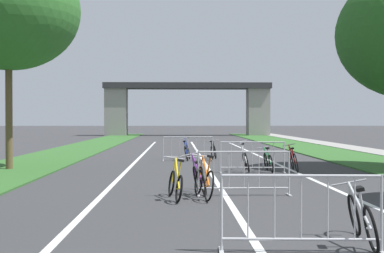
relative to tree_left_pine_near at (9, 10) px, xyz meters
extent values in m
cube|color=#2D5B26|center=(0.07, 11.85, -5.61)|extent=(3.43, 68.05, 0.05)
cube|color=#2D5B26|center=(14.02, 11.85, -5.61)|extent=(3.43, 68.05, 0.05)
cube|color=gray|center=(16.64, 11.85, -5.59)|extent=(1.81, 68.05, 0.08)
cube|color=silver|center=(7.04, 3.69, -5.63)|extent=(0.14, 39.37, 0.01)
cube|color=silver|center=(9.94, 3.69, -5.63)|extent=(0.14, 39.37, 0.01)
cube|color=silver|center=(4.15, 3.69, -5.63)|extent=(0.14, 39.37, 0.01)
cube|color=#2D2D30|center=(7.04, 40.25, -0.07)|extent=(18.55, 3.04, 0.63)
cube|color=gray|center=(-0.90, 40.25, -3.01)|extent=(2.38, 2.40, 5.24)
cube|color=gray|center=(14.99, 40.25, -3.01)|extent=(2.38, 2.40, 5.24)
cylinder|color=brown|center=(0.00, 0.00, -3.75)|extent=(0.24, 0.24, 3.77)
ellipsoid|color=#2D6628|center=(0.00, 0.00, 0.01)|extent=(4.99, 4.99, 4.24)
cylinder|color=#ADADB2|center=(6.51, -11.65, -5.11)|extent=(0.04, 0.04, 1.05)
cube|color=#ADADB2|center=(6.51, -11.65, -5.62)|extent=(0.08, 0.44, 0.03)
cylinder|color=#ADADB2|center=(8.64, -11.76, -5.11)|extent=(0.04, 0.04, 1.05)
cube|color=#ADADB2|center=(8.64, -11.76, -5.62)|extent=(0.08, 0.44, 0.03)
cylinder|color=#ADADB2|center=(7.58, -11.71, -4.60)|extent=(2.13, 0.15, 0.04)
cylinder|color=#ADADB2|center=(7.58, -11.71, -5.45)|extent=(2.13, 0.15, 0.04)
cylinder|color=#ADADB2|center=(6.87, -11.67, -5.02)|extent=(0.02, 0.02, 0.87)
cylinder|color=#ADADB2|center=(7.22, -11.69, -5.02)|extent=(0.02, 0.02, 0.87)
cylinder|color=#ADADB2|center=(7.58, -11.71, -5.02)|extent=(0.02, 0.02, 0.87)
cylinder|color=#ADADB2|center=(7.93, -11.73, -5.02)|extent=(0.02, 0.02, 0.87)
cylinder|color=#ADADB2|center=(8.29, -11.74, -5.02)|extent=(0.02, 0.02, 0.87)
cylinder|color=#ADADB2|center=(6.41, -6.46, -5.11)|extent=(0.04, 0.04, 1.05)
cube|color=#ADADB2|center=(6.41, -6.46, -5.62)|extent=(0.07, 0.44, 0.03)
cylinder|color=#ADADB2|center=(8.54, -6.43, -5.11)|extent=(0.04, 0.04, 1.05)
cube|color=#ADADB2|center=(8.54, -6.43, -5.62)|extent=(0.07, 0.44, 0.03)
cylinder|color=#ADADB2|center=(7.48, -6.44, -4.60)|extent=(2.13, 0.08, 0.04)
cylinder|color=#ADADB2|center=(7.48, -6.44, -5.45)|extent=(2.13, 0.08, 0.04)
cylinder|color=#ADADB2|center=(6.77, -6.46, -5.02)|extent=(0.02, 0.02, 0.87)
cylinder|color=#ADADB2|center=(7.12, -6.45, -5.02)|extent=(0.02, 0.02, 0.87)
cylinder|color=#ADADB2|center=(7.48, -6.44, -5.02)|extent=(0.02, 0.02, 0.87)
cylinder|color=#ADADB2|center=(7.83, -6.44, -5.02)|extent=(0.02, 0.02, 0.87)
cylinder|color=#ADADB2|center=(8.19, -6.43, -5.02)|extent=(0.02, 0.02, 0.87)
cylinder|color=#ADADB2|center=(7.37, -1.15, -5.11)|extent=(0.04, 0.04, 1.05)
cube|color=#ADADB2|center=(7.37, -1.15, -5.62)|extent=(0.07, 0.44, 0.03)
cylinder|color=#ADADB2|center=(9.50, -1.22, -5.11)|extent=(0.04, 0.04, 1.05)
cube|color=#ADADB2|center=(9.50, -1.22, -5.62)|extent=(0.07, 0.44, 0.03)
cylinder|color=#ADADB2|center=(8.43, -1.18, -4.60)|extent=(2.13, 0.11, 0.04)
cylinder|color=#ADADB2|center=(8.43, -1.18, -5.45)|extent=(2.13, 0.11, 0.04)
cylinder|color=#ADADB2|center=(7.72, -1.16, -5.02)|extent=(0.02, 0.02, 0.87)
cylinder|color=#ADADB2|center=(8.08, -1.17, -5.02)|extent=(0.02, 0.02, 0.87)
cylinder|color=#ADADB2|center=(8.43, -1.18, -5.02)|extent=(0.02, 0.02, 0.87)
cylinder|color=#ADADB2|center=(8.79, -1.19, -5.02)|extent=(0.02, 0.02, 0.87)
cylinder|color=#ADADB2|center=(9.14, -1.21, -5.02)|extent=(0.02, 0.02, 0.87)
cylinder|color=#ADADB2|center=(5.32, 4.06, -5.11)|extent=(0.04, 0.04, 1.05)
cube|color=#ADADB2|center=(5.32, 4.06, -5.62)|extent=(0.07, 0.44, 0.03)
cylinder|color=#ADADB2|center=(7.44, 4.10, -5.11)|extent=(0.04, 0.04, 1.05)
cube|color=#ADADB2|center=(7.44, 4.10, -5.62)|extent=(0.07, 0.44, 0.03)
cylinder|color=#ADADB2|center=(6.38, 4.08, -4.60)|extent=(2.13, 0.09, 0.04)
cylinder|color=#ADADB2|center=(6.38, 4.08, -5.45)|extent=(2.13, 0.09, 0.04)
cylinder|color=#ADADB2|center=(5.67, 4.06, -5.02)|extent=(0.02, 0.02, 0.87)
cylinder|color=#ADADB2|center=(6.03, 4.07, -5.02)|extent=(0.02, 0.02, 0.87)
cylinder|color=#ADADB2|center=(6.38, 4.08, -5.02)|extent=(0.02, 0.02, 0.87)
cylinder|color=#ADADB2|center=(6.74, 4.09, -5.02)|extent=(0.02, 0.02, 0.87)
cylinder|color=#ADADB2|center=(7.09, 4.10, -5.02)|extent=(0.02, 0.02, 0.87)
torus|color=black|center=(6.61, -7.29, -5.29)|extent=(0.26, 0.70, 0.68)
torus|color=black|center=(6.43, -6.31, -5.29)|extent=(0.26, 0.70, 0.68)
cylinder|color=orange|center=(6.57, -6.81, -5.00)|extent=(0.13, 0.98, 0.62)
cylinder|color=orange|center=(6.60, -7.00, -5.00)|extent=(0.16, 0.10, 0.68)
cylinder|color=orange|center=(6.58, -7.13, -5.31)|extent=(0.09, 0.32, 0.08)
cylinder|color=orange|center=(6.48, -6.32, -5.00)|extent=(0.14, 0.07, 0.59)
cube|color=black|center=(6.66, -7.03, -4.67)|extent=(0.15, 0.26, 0.06)
cylinder|color=#99999E|center=(6.52, -6.34, -4.70)|extent=(0.54, 0.13, 0.11)
torus|color=black|center=(6.30, 3.96, -5.30)|extent=(0.24, 0.67, 0.65)
torus|color=black|center=(6.41, 5.03, -5.30)|extent=(0.24, 0.67, 0.65)
cylinder|color=#1E389E|center=(6.29, 4.47, -4.99)|extent=(0.07, 1.05, 0.66)
cylinder|color=#1E389E|center=(6.28, 4.27, -5.07)|extent=(0.17, 0.11, 0.56)
cylinder|color=#1E389E|center=(6.32, 4.13, -5.33)|extent=(0.07, 0.35, 0.08)
cylinder|color=#1E389E|center=(6.34, 5.01, -4.99)|extent=(0.18, 0.07, 0.63)
cube|color=black|center=(6.22, 4.24, -4.79)|extent=(0.13, 0.25, 0.07)
cylinder|color=#99999E|center=(6.28, 4.99, -4.68)|extent=(0.44, 0.07, 0.12)
torus|color=black|center=(5.96, -7.45, -5.33)|extent=(0.23, 0.61, 0.60)
torus|color=black|center=(5.79, -6.41, -5.33)|extent=(0.23, 0.61, 0.60)
cylinder|color=gold|center=(5.92, -6.95, -5.04)|extent=(0.12, 1.03, 0.62)
cylinder|color=gold|center=(5.95, -7.15, -5.06)|extent=(0.15, 0.11, 0.64)
cylinder|color=gold|center=(5.93, -7.28, -5.35)|extent=(0.09, 0.34, 0.07)
cylinder|color=gold|center=(5.84, -6.43, -5.04)|extent=(0.13, 0.08, 0.59)
cube|color=black|center=(6.00, -7.18, -4.74)|extent=(0.14, 0.25, 0.06)
cylinder|color=#99999E|center=(5.88, -6.45, -4.75)|extent=(0.42, 0.10, 0.09)
torus|color=black|center=(9.06, -1.19, -5.33)|extent=(0.14, 0.61, 0.61)
torus|color=black|center=(9.05, -0.20, -5.33)|extent=(0.14, 0.61, 0.61)
cylinder|color=#1E7238|center=(9.01, -0.72, -5.07)|extent=(0.13, 0.96, 0.54)
cylinder|color=#1E7238|center=(9.02, -0.91, -5.09)|extent=(0.14, 0.12, 0.56)
cylinder|color=#1E7238|center=(9.06, -1.03, -5.35)|extent=(0.03, 0.32, 0.07)
cylinder|color=#1E7238|center=(9.01, -0.23, -5.07)|extent=(0.12, 0.09, 0.51)
cube|color=black|center=(8.98, -0.94, -4.82)|extent=(0.11, 0.24, 0.06)
cylinder|color=#99999E|center=(8.97, -0.25, -4.82)|extent=(0.56, 0.03, 0.11)
torus|color=black|center=(8.49, -11.80, -5.31)|extent=(0.25, 0.67, 0.65)
torus|color=black|center=(8.63, -10.71, -5.31)|extent=(0.25, 0.67, 0.65)
cylinder|color=#B7B7BC|center=(8.51, -11.27, -5.06)|extent=(0.08, 1.07, 0.53)
cylinder|color=#B7B7BC|center=(8.48, -11.48, -5.08)|extent=(0.17, 0.11, 0.56)
cylinder|color=#B7B7BC|center=(8.51, -11.63, -5.33)|extent=(0.08, 0.36, 0.08)
cylinder|color=#B7B7BC|center=(8.58, -10.73, -5.06)|extent=(0.14, 0.08, 0.50)
cube|color=black|center=(8.42, -11.52, -4.80)|extent=(0.14, 0.25, 0.07)
cylinder|color=#99999E|center=(8.53, -10.75, -4.81)|extent=(0.54, 0.10, 0.13)
torus|color=black|center=(8.26, -1.12, -5.28)|extent=(0.21, 0.70, 0.69)
torus|color=black|center=(8.29, -0.13, -5.28)|extent=(0.21, 0.70, 0.69)
cylinder|color=silver|center=(8.20, -0.65, -4.96)|extent=(0.15, 0.97, 0.68)
cylinder|color=silver|center=(8.21, -0.84, -5.00)|extent=(0.19, 0.11, 0.67)
cylinder|color=silver|center=(8.27, -0.96, -5.31)|extent=(0.05, 0.32, 0.08)
cylinder|color=silver|center=(8.22, -0.15, -4.96)|extent=(0.18, 0.09, 0.66)
cube|color=black|center=(8.13, -0.87, -4.67)|extent=(0.12, 0.24, 0.07)
cylinder|color=#99999E|center=(8.15, -0.18, -4.63)|extent=(0.51, 0.05, 0.13)
torus|color=black|center=(6.51, -6.47, -5.32)|extent=(0.24, 0.64, 0.62)
torus|color=black|center=(6.40, -5.51, -5.32)|extent=(0.24, 0.64, 0.62)
cylinder|color=#662884|center=(6.40, -6.02, -5.01)|extent=(0.27, 0.92, 0.64)
cylinder|color=#662884|center=(6.44, -6.20, -5.11)|extent=(0.14, 0.13, 0.51)
cylinder|color=#662884|center=(6.50, -6.31, -5.34)|extent=(0.06, 0.31, 0.07)
cylinder|color=#662884|center=(6.34, -5.54, -5.01)|extent=(0.15, 0.11, 0.62)
cube|color=black|center=(6.40, -6.24, -4.86)|extent=(0.14, 0.25, 0.07)
cylinder|color=#99999E|center=(6.29, -5.58, -4.71)|extent=(0.52, 0.09, 0.13)
torus|color=black|center=(9.90, -1.15, -5.30)|extent=(0.21, 0.67, 0.66)
torus|color=black|center=(9.99, -0.07, -5.30)|extent=(0.21, 0.67, 0.66)
cylinder|color=red|center=(9.89, -0.63, -5.02)|extent=(0.06, 1.06, 0.59)
cylinder|color=red|center=(9.88, -0.84, -5.09)|extent=(0.15, 0.12, 0.53)
cylinder|color=red|center=(9.92, -0.98, -5.32)|extent=(0.06, 0.35, 0.08)
cylinder|color=red|center=(9.93, -0.09, -5.02)|extent=(0.15, 0.08, 0.56)
cube|color=black|center=(9.83, -0.87, -4.83)|extent=(0.13, 0.25, 0.07)
cylinder|color=#99999E|center=(9.88, -0.11, -4.75)|extent=(0.46, 0.06, 0.11)
torus|color=black|center=(7.45, 4.14, -5.31)|extent=(0.26, 0.65, 0.63)
torus|color=black|center=(7.63, 5.21, -5.31)|extent=(0.26, 0.65, 0.63)
cylinder|color=black|center=(7.49, 4.66, -5.05)|extent=(0.13, 1.05, 0.56)
cylinder|color=black|center=(7.46, 4.45, -5.08)|extent=(0.16, 0.11, 0.57)
cylinder|color=black|center=(7.48, 4.31, -5.34)|extent=(0.10, 0.35, 0.07)
cylinder|color=black|center=(7.58, 5.19, -5.05)|extent=(0.14, 0.07, 0.53)
cube|color=black|center=(7.40, 4.42, -4.80)|extent=(0.15, 0.25, 0.07)
cylinder|color=#99999E|center=(7.53, 5.17, -4.79)|extent=(0.53, 0.12, 0.12)
camera|label=1|loc=(5.92, -18.67, -3.85)|focal=49.26mm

